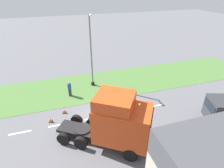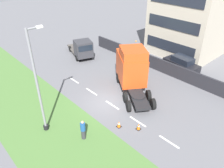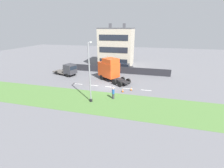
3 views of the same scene
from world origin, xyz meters
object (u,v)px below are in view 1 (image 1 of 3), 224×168
pedestrian (70,89)px  traffic_cone_lead (50,119)px  lamp_post (91,56)px  traffic_cone_trailing (64,110)px  lorry_cab (118,122)px

pedestrian → traffic_cone_lead: 4.52m
lamp_post → traffic_cone_trailing: bearing=-40.4°
lamp_post → traffic_cone_lead: (5.49, -5.14, -3.54)m
lamp_post → traffic_cone_lead: size_ratio=14.48×
traffic_cone_lead → lorry_cab: bearing=48.4°
lamp_post → pedestrian: 4.46m
pedestrian → lorry_cab: bearing=18.2°
lamp_post → traffic_cone_trailing: (4.52, -3.85, -3.54)m
traffic_cone_trailing → lamp_post: bearing=139.6°
lorry_cab → pedestrian: lorry_cab is taller
pedestrian → traffic_cone_trailing: (2.93, -0.92, -0.57)m
pedestrian → traffic_cone_lead: pedestrian is taller
traffic_cone_lead → pedestrian: bearing=150.4°
pedestrian → lamp_post: bearing=118.6°
traffic_cone_lead → traffic_cone_trailing: bearing=126.9°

